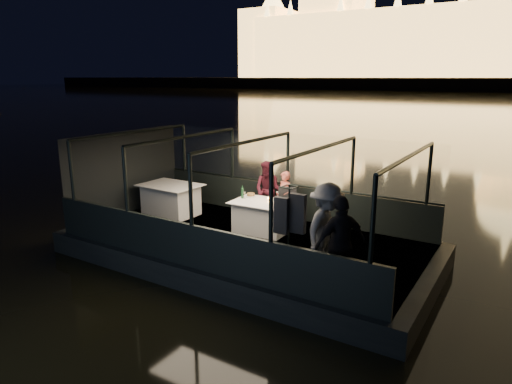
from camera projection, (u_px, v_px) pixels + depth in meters
The scene contains 27 objects.
river_water at pixel (505, 103), 76.82m from camera, with size 500.00×500.00×0.00m, color black.
boat_hull at pixel (247, 258), 10.96m from camera, with size 8.60×4.40×1.00m, color black.
boat_deck at pixel (247, 239), 10.85m from camera, with size 8.00×4.00×0.04m, color black.
gunwale_port at pixel (287, 201), 12.38m from camera, with size 8.00×0.08×0.90m, color black.
gunwale_starboard at pixel (192, 246), 9.09m from camera, with size 8.00×0.08×0.90m, color black.
cabin_glass_port at pixel (288, 159), 12.10m from camera, with size 8.00×0.02×1.40m, color #99B2B2, non-canonical shape.
cabin_glass_starboard at pixel (190, 190), 8.80m from camera, with size 8.00×0.02×1.40m, color #99B2B2, non-canonical shape.
cabin_roof_glass at pixel (247, 142), 10.28m from camera, with size 8.00×4.00×0.02m, color #99B2B2, non-canonical shape.
end_wall_fore at pixel (126, 173), 12.61m from camera, with size 0.02×4.00×2.30m, color black, non-canonical shape.
end_wall_aft at pixel (426, 219), 8.51m from camera, with size 0.02×4.00×2.30m, color black, non-canonical shape.
canopy_ribs at pixel (247, 191), 10.56m from camera, with size 8.00×4.00×2.30m, color black, non-canonical shape.
dining_table_central at pixel (262, 217), 11.22m from camera, with size 1.45×1.05×0.77m, color silver.
dining_table_aft at pixel (171, 201), 12.63m from camera, with size 1.62×1.17×0.86m, color silver.
chair_port_left at pixel (261, 203), 12.20m from camera, with size 0.38×0.38×0.81m, color black.
chair_port_right at pixel (283, 209), 11.62m from camera, with size 0.46×0.46×0.98m, color black.
coat_stand at pixel (289, 231), 8.61m from camera, with size 0.50×0.40×1.81m, color black, non-canonical shape.
person_woman_coral at pixel (285, 195), 11.87m from camera, with size 0.49×0.33×1.36m, color #D45F4D.
person_man_maroon at pixel (268, 191), 12.20m from camera, with size 0.75×0.59×1.57m, color #41121D.
passenger_stripe at pixel (326, 234), 8.59m from camera, with size 1.19×0.67×1.84m, color silver.
passenger_dark at pixel (341, 245), 8.05m from camera, with size 1.03×0.43×1.74m, color black.
wine_bottle at pixel (242, 192), 11.43m from camera, with size 0.07×0.07×0.33m, color #163C1F.
bread_basket at pixel (251, 195), 11.64m from camera, with size 0.20×0.20×0.08m, color olive.
amber_candle at pixel (268, 200), 11.17m from camera, with size 0.05×0.05×0.08m, color #F7983D.
plate_near at pixel (272, 203), 10.99m from camera, with size 0.25×0.25×0.02m, color silver.
plate_far at pixel (251, 197), 11.59m from camera, with size 0.26×0.26×0.02m, color silver.
wine_glass_white at pixel (245, 195), 11.41m from camera, with size 0.06×0.06×0.17m, color white, non-canonical shape.
wine_glass_red at pixel (277, 196), 11.30m from camera, with size 0.07×0.07×0.20m, color white, non-canonical shape.
Camera 1 is at (5.59, -8.58, 4.22)m, focal length 32.00 mm.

